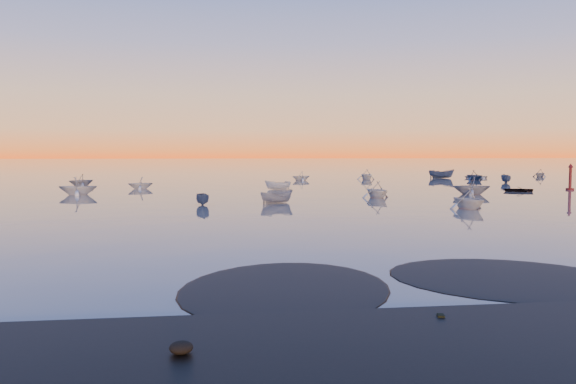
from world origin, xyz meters
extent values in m
plane|color=#6E655B|center=(0.00, 100.00, 0.00)|extent=(600.00, 600.00, 0.00)
imported|color=gray|center=(0.36, 32.12, 0.00)|extent=(2.94, 3.80, 1.22)
imported|color=silver|center=(11.26, 36.97, 0.00)|extent=(4.07, 2.79, 1.30)
cylinder|color=#4C1012|center=(38.52, 45.63, 0.05)|extent=(0.96, 0.96, 0.32)
cylinder|color=#4C1012|center=(38.52, 45.63, 1.39)|extent=(0.34, 0.34, 2.78)
cone|color=#4C1012|center=(38.52, 45.63, 3.05)|extent=(0.64, 0.64, 0.53)
camera|label=1|loc=(-5.16, -18.91, 4.70)|focal=35.00mm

